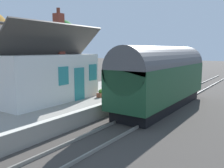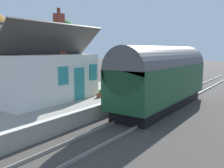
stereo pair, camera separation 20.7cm
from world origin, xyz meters
name	(u,v)px [view 1 (the left image)]	position (x,y,z in m)	size (l,w,h in m)	color
ground_plane	(139,111)	(0.00, 0.00, 0.00)	(160.00, 160.00, 0.00)	#423D38
platform	(90,98)	(0.00, 4.26, 0.41)	(32.00, 6.52, 0.83)	gray
platform_edge_coping	(124,97)	(0.00, 1.18, 0.84)	(32.00, 0.36, 0.02)	beige
rail_near	(162,113)	(0.00, -1.62, 0.07)	(52.00, 0.08, 0.14)	gray
rail_far	(142,110)	(0.00, -0.18, 0.07)	(52.00, 0.08, 0.14)	gray
train	(163,77)	(1.67, -0.90, 2.22)	(10.81, 2.73, 4.32)	black
station_building	(44,75)	(-3.81, 4.98, 2.45)	(7.13, 4.02, 6.02)	white
bench_by_lamp	(115,85)	(1.86, 3.19, 1.30)	(1.41, 0.45, 0.88)	#26727F
bench_mid_platform	(147,78)	(7.15, 2.90, 1.30)	(1.42, 0.48, 0.88)	#26727F
planter_bench_right	(113,83)	(2.94, 4.14, 1.21)	(0.46, 0.46, 0.76)	gray
planter_edge_far	(102,93)	(-0.85, 2.50, 1.09)	(0.87, 0.32, 0.55)	#9E5138
planter_by_door	(111,77)	(6.49, 6.76, 1.23)	(0.43, 0.43, 0.74)	#9E5138
lamp_post_platform	(145,59)	(3.85, 1.58, 3.28)	(0.32, 0.50, 3.50)	black
station_sign_board	(164,70)	(9.02, 1.91, 2.02)	(0.96, 0.06, 1.57)	black
tree_mid_background	(64,36)	(10.13, 17.07, 5.91)	(3.46, 3.27, 8.09)	#4C3828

